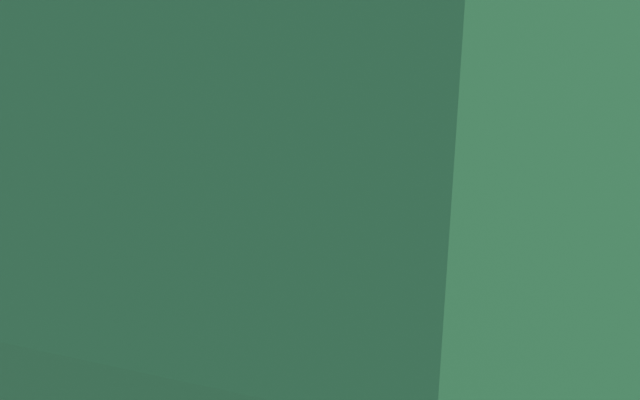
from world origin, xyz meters
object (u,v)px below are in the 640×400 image
object	(u,v)px
spectator_far_left	(487,244)
tree_centre	(167,72)
spectator_left	(418,251)
parked_motorcycle_silver	(384,317)
tree_left	(612,356)
spectator_centre	(329,256)
spectator_right	(256,263)
tour_bus	(478,302)
stunt_motorcycle	(248,163)

from	to	relation	value
spectator_far_left	tree_centre	xyz separation A→B (m)	(5.39, 6.77, 4.11)
spectator_left	parked_motorcycle_silver	xyz separation A→B (m)	(0.90, 0.89, -0.51)
spectator_far_left	parked_motorcycle_silver	bearing A→B (deg)	20.35
tree_centre	tree_left	bearing A→B (deg)	179.21
spectator_centre	tree_centre	xyz separation A→B (m)	(2.94, 7.05, 4.09)
spectator_centre	spectator_right	distance (m)	1.09
spectator_centre	tree_left	bearing A→B (deg)	81.34
tour_bus	parked_motorcycle_silver	size ratio (longest dim) A/B	4.72
parked_motorcycle_silver	tree_centre	xyz separation A→B (m)	(3.41, 6.04, 4.64)
spectator_centre	spectator_right	xyz separation A→B (m)	(1.09, -0.03, 0.05)
tour_bus	tree_centre	size ratio (longest dim) A/B	1.41
spectator_right	tree_left	size ratio (longest dim) A/B	0.34
spectator_far_left	tree_centre	distance (m)	9.58
tour_bus	tree_centre	bearing A→B (deg)	48.06
spectator_centre	tour_bus	bearing A→B (deg)	104.34
spectator_left	tree_centre	distance (m)	9.15
spectator_far_left	spectator_centre	size ratio (longest dim) A/B	0.99
spectator_right	spectator_centre	bearing A→B (deg)	178.63
tour_bus	tree_centre	xyz separation A→B (m)	(3.70, 4.11, 3.48)
spectator_centre	stunt_motorcycle	xyz separation A→B (m)	(0.06, -5.02, -0.04)
spectator_right	parked_motorcycle_silver	xyz separation A→B (m)	(-1.56, 1.04, -0.60)
spectator_far_left	stunt_motorcycle	bearing A→B (deg)	-64.71
spectator_far_left	parked_motorcycle_silver	xyz separation A→B (m)	(1.97, 0.73, -0.53)
spectator_right	tree_centre	bearing A→B (deg)	75.32
tour_bus	spectator_right	bearing A→B (deg)	-58.15
spectator_left	stunt_motorcycle	xyz separation A→B (m)	(1.43, -5.14, 0.01)
tree_left	stunt_motorcycle	bearing A→B (deg)	-94.81
spectator_far_left	stunt_motorcycle	world-z (taller)	spectator_far_left
spectator_left	parked_motorcycle_silver	size ratio (longest dim) A/B	0.81
tree_left	tour_bus	bearing A→B (deg)	-113.83
spectator_centre	stunt_motorcycle	distance (m)	5.02
tour_bus	parked_motorcycle_silver	distance (m)	2.27
tour_bus	parked_motorcycle_silver	world-z (taller)	tour_bus
spectator_far_left	tree_left	world-z (taller)	tree_left
tour_bus	stunt_motorcycle	world-z (taller)	tour_bus
spectator_right	tree_centre	size ratio (longest dim) A/B	0.26
parked_motorcycle_silver	tree_centre	world-z (taller)	tree_centre
tour_bus	spectator_right	distance (m)	3.53
parked_motorcycle_silver	spectator_far_left	bearing A→B (deg)	-159.65
tour_bus	tree_centre	world-z (taller)	tree_centre
spectator_far_left	spectator_centre	world-z (taller)	spectator_centre
spectator_right	parked_motorcycle_silver	bearing A→B (deg)	146.38
tour_bus	spectator_left	xyz separation A→B (m)	(-0.62, -2.82, -0.66)
spectator_left	stunt_motorcycle	bearing A→B (deg)	-74.49
spectator_centre	tree_left	world-z (taller)	tree_left
tour_bus	spectator_far_left	xyz separation A→B (m)	(-1.69, -2.66, -0.63)
tour_bus	spectator_far_left	distance (m)	3.21
parked_motorcycle_silver	stunt_motorcycle	distance (m)	6.07
spectator_left	tree_centre	bearing A→B (deg)	58.10
spectator_centre	stunt_motorcycle	size ratio (longest dim) A/B	0.85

